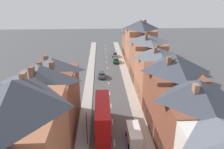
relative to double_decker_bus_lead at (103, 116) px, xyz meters
name	(u,v)px	position (x,y,z in m)	size (l,w,h in m)	color
pavement_left	(88,90)	(-3.29, 16.54, -2.75)	(2.20, 104.00, 0.14)	#A8A399
pavement_right	(130,89)	(6.91, 16.54, -2.75)	(2.20, 104.00, 0.14)	#A8A399
centre_line_dashes	(110,93)	(1.81, 14.54, -2.81)	(0.14, 97.80, 0.01)	silver
terrace_row_right	(161,78)	(11.99, 8.85, 3.20)	(8.00, 83.28, 14.50)	#935138
double_decker_bus_lead	(103,116)	(0.00, 0.00, 0.00)	(2.74, 10.80, 5.30)	red
car_near_silver	(102,75)	(0.01, 24.67, -1.99)	(1.90, 4.14, 1.64)	#4C515B
car_parked_left_a	(115,55)	(4.91, 44.71, -1.97)	(1.90, 3.84, 1.69)	gray
car_mid_black	(116,60)	(4.91, 37.86, -1.96)	(1.90, 4.20, 1.70)	#144728
delivery_van	(134,134)	(4.91, -3.30, -1.48)	(2.20, 5.20, 2.41)	white
street_lamp	(87,126)	(-2.44, -3.45, 0.43)	(0.20, 1.12, 5.50)	black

